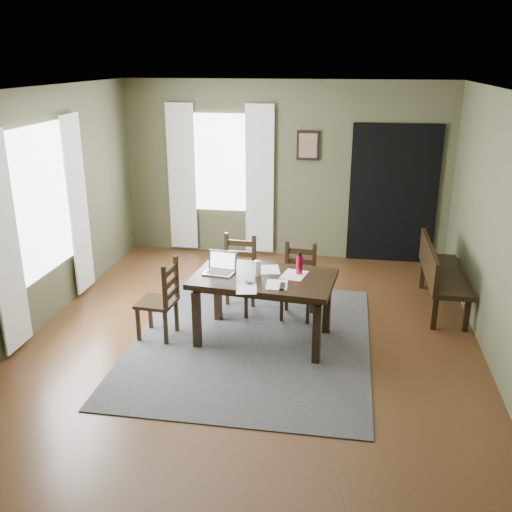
% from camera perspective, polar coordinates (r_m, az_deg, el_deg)
% --- Properties ---
extents(ground, '(5.00, 6.00, 0.01)m').
position_cam_1_polar(ground, '(6.46, -0.44, -8.47)').
color(ground, '#492C16').
extents(room_shell, '(5.02, 6.02, 2.71)m').
position_cam_1_polar(room_shell, '(5.84, -0.48, 7.42)').
color(room_shell, '#4A4B31').
rests_on(room_shell, ground).
extents(rug, '(2.60, 3.20, 0.01)m').
position_cam_1_polar(rug, '(6.46, -0.44, -8.39)').
color(rug, '#373737').
rests_on(rug, ground).
extents(dining_table, '(1.59, 1.06, 0.75)m').
position_cam_1_polar(dining_table, '(6.19, 0.77, -2.84)').
color(dining_table, black).
rests_on(dining_table, rug).
extents(chair_end, '(0.43, 0.43, 0.91)m').
position_cam_1_polar(chair_end, '(6.43, -9.51, -4.40)').
color(chair_end, black).
rests_on(chair_end, rug).
extents(chair_back_left, '(0.44, 0.45, 0.95)m').
position_cam_1_polar(chair_back_left, '(7.01, -1.86, -1.94)').
color(chair_back_left, black).
rests_on(chair_back_left, rug).
extents(chair_back_right, '(0.42, 0.42, 0.89)m').
position_cam_1_polar(chair_back_right, '(6.88, 4.25, -2.65)').
color(chair_back_right, black).
rests_on(chair_back_right, rug).
extents(bench, '(0.47, 1.47, 0.83)m').
position_cam_1_polar(bench, '(7.43, 17.83, -1.41)').
color(bench, black).
rests_on(bench, ground).
extents(laptop, '(0.36, 0.30, 0.22)m').
position_cam_1_polar(laptop, '(6.27, -3.55, -1.12)').
color(laptop, '#B7B7BC').
rests_on(laptop, dining_table).
extents(computer_mouse, '(0.09, 0.11, 0.03)m').
position_cam_1_polar(computer_mouse, '(5.96, -0.69, -2.60)').
color(computer_mouse, '#3F3F42').
rests_on(computer_mouse, dining_table).
extents(tv_remote, '(0.06, 0.18, 0.02)m').
position_cam_1_polar(tv_remote, '(5.87, 2.64, -3.04)').
color(tv_remote, black).
rests_on(tv_remote, dining_table).
extents(drinking_glass, '(0.10, 0.10, 0.17)m').
position_cam_1_polar(drinking_glass, '(6.15, 0.15, -1.23)').
color(drinking_glass, silver).
rests_on(drinking_glass, dining_table).
extents(water_bottle, '(0.08, 0.08, 0.25)m').
position_cam_1_polar(water_bottle, '(6.20, 4.36, -0.81)').
color(water_bottle, '#B50D30').
rests_on(water_bottle, dining_table).
extents(paper_b, '(0.24, 0.30, 0.00)m').
position_cam_1_polar(paper_b, '(5.94, 2.10, -2.87)').
color(paper_b, white).
rests_on(paper_b, dining_table).
extents(paper_c, '(0.29, 0.34, 0.00)m').
position_cam_1_polar(paper_c, '(6.34, 1.29, -1.36)').
color(paper_c, white).
rests_on(paper_c, dining_table).
extents(paper_d, '(0.31, 0.36, 0.00)m').
position_cam_1_polar(paper_d, '(6.21, 3.82, -1.89)').
color(paper_d, white).
rests_on(paper_d, dining_table).
extents(paper_e, '(0.25, 0.30, 0.00)m').
position_cam_1_polar(paper_e, '(5.82, -0.96, -3.34)').
color(paper_e, white).
rests_on(paper_e, dining_table).
extents(window_left, '(0.01, 1.30, 1.70)m').
position_cam_1_polar(window_left, '(6.95, -20.76, 5.11)').
color(window_left, white).
rests_on(window_left, ground).
extents(window_back, '(1.00, 0.01, 1.50)m').
position_cam_1_polar(window_back, '(8.96, -3.58, 9.28)').
color(window_back, white).
rests_on(window_back, ground).
extents(curtain_left_near, '(0.03, 0.48, 2.30)m').
position_cam_1_polar(curtain_left_near, '(6.33, -23.83, 1.03)').
color(curtain_left_near, silver).
rests_on(curtain_left_near, ground).
extents(curtain_left_far, '(0.03, 0.48, 2.30)m').
position_cam_1_polar(curtain_left_far, '(7.69, -17.38, 4.85)').
color(curtain_left_far, silver).
rests_on(curtain_left_far, ground).
extents(curtain_back_left, '(0.44, 0.03, 2.30)m').
position_cam_1_polar(curtain_back_left, '(9.14, -7.42, 7.76)').
color(curtain_back_left, silver).
rests_on(curtain_back_left, ground).
extents(curtain_back_right, '(0.44, 0.03, 2.30)m').
position_cam_1_polar(curtain_back_right, '(8.86, 0.36, 7.56)').
color(curtain_back_right, silver).
rests_on(curtain_back_right, ground).
extents(framed_picture, '(0.34, 0.03, 0.44)m').
position_cam_1_polar(framed_picture, '(8.71, 5.23, 10.95)').
color(framed_picture, black).
rests_on(framed_picture, ground).
extents(doorway_back, '(1.30, 0.03, 2.10)m').
position_cam_1_polar(doorway_back, '(8.85, 13.56, 6.00)').
color(doorway_back, black).
rests_on(doorway_back, ground).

